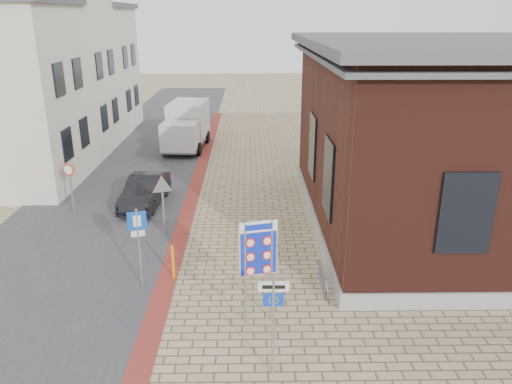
# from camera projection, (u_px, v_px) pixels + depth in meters

# --- Properties ---
(ground) EXTENTS (120.00, 120.00, 0.00)m
(ground) POSITION_uv_depth(u_px,v_px,m) (230.00, 332.00, 12.55)
(ground) COLOR tan
(ground) RESTS_ON ground
(road_strip) EXTENTS (7.00, 60.00, 0.02)m
(road_strip) POSITION_uv_depth(u_px,v_px,m) (137.00, 165.00, 26.60)
(road_strip) COLOR #38383A
(road_strip) RESTS_ON ground
(curb_strip) EXTENTS (0.60, 40.00, 0.02)m
(curb_strip) POSITION_uv_depth(u_px,v_px,m) (192.00, 197.00, 21.94)
(curb_strip) COLOR maroon
(curb_strip) RESTS_ON ground
(brick_building) EXTENTS (13.00, 13.00, 6.80)m
(brick_building) POSITION_uv_depth(u_px,v_px,m) (482.00, 134.00, 18.11)
(brick_building) COLOR gray
(brick_building) RESTS_ON ground
(townhouse_mid) EXTENTS (7.40, 6.40, 9.10)m
(townhouse_mid) POSITION_uv_depth(u_px,v_px,m) (43.00, 72.00, 27.83)
(townhouse_mid) COLOR beige
(townhouse_mid) RESTS_ON ground
(townhouse_far) EXTENTS (7.40, 6.40, 8.30)m
(townhouse_far) POSITION_uv_depth(u_px,v_px,m) (78.00, 69.00, 33.62)
(townhouse_far) COLOR beige
(townhouse_far) RESTS_ON ground
(bike_rack) EXTENTS (0.08, 1.80, 0.60)m
(bike_rack) POSITION_uv_depth(u_px,v_px,m) (323.00, 279.00, 14.57)
(bike_rack) COLOR slate
(bike_rack) RESTS_ON ground
(sedan) EXTENTS (1.64, 3.90, 1.25)m
(sedan) POSITION_uv_depth(u_px,v_px,m) (145.00, 191.00, 20.79)
(sedan) COLOR black
(sedan) RESTS_ON ground
(box_truck) EXTENTS (2.50, 5.25, 2.67)m
(box_truck) POSITION_uv_depth(u_px,v_px,m) (187.00, 125.00, 29.60)
(box_truck) COLOR slate
(box_truck) RESTS_ON ground
(border_sign) EXTENTS (0.95, 0.27, 2.83)m
(border_sign) POSITION_uv_depth(u_px,v_px,m) (258.00, 251.00, 12.35)
(border_sign) COLOR gray
(border_sign) RESTS_ON ground
(essen_sign) EXTENTS (0.66, 0.07, 2.45)m
(essen_sign) POSITION_uv_depth(u_px,v_px,m) (273.00, 310.00, 10.61)
(essen_sign) COLOR gray
(essen_sign) RESTS_ON ground
(parking_sign) EXTENTS (0.52, 0.19, 2.43)m
(parking_sign) POSITION_uv_depth(u_px,v_px,m) (138.00, 235.00, 14.14)
(parking_sign) COLOR gray
(parking_sign) RESTS_ON ground
(yield_sign) EXTENTS (0.78, 0.32, 2.28)m
(yield_sign) POSITION_uv_depth(u_px,v_px,m) (162.00, 192.00, 17.41)
(yield_sign) COLOR gray
(yield_sign) RESTS_ON ground
(speed_sign) EXTENTS (0.49, 0.18, 2.13)m
(speed_sign) POSITION_uv_depth(u_px,v_px,m) (70.00, 181.00, 19.52)
(speed_sign) COLOR gray
(speed_sign) RESTS_ON ground
(bollard) EXTENTS (0.12, 0.12, 1.07)m
(bollard) POSITION_uv_depth(u_px,v_px,m) (173.00, 262.00, 14.98)
(bollard) COLOR orange
(bollard) RESTS_ON ground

